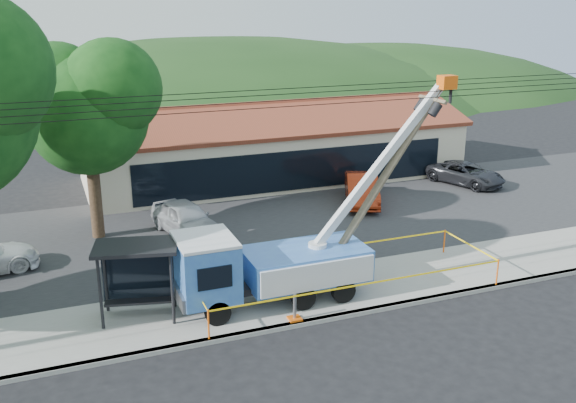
% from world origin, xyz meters
% --- Properties ---
extents(ground, '(120.00, 120.00, 0.00)m').
position_xyz_m(ground, '(0.00, 0.00, 0.00)').
color(ground, black).
rests_on(ground, ground).
extents(curb, '(60.00, 0.25, 0.15)m').
position_xyz_m(curb, '(0.00, 2.10, 0.07)').
color(curb, gray).
rests_on(curb, ground).
extents(sidewalk, '(60.00, 4.00, 0.15)m').
position_xyz_m(sidewalk, '(0.00, 4.00, 0.07)').
color(sidewalk, gray).
rests_on(sidewalk, ground).
extents(parking_lot, '(60.00, 12.00, 0.10)m').
position_xyz_m(parking_lot, '(0.00, 12.00, 0.05)').
color(parking_lot, '#28282B').
rests_on(parking_lot, ground).
extents(strip_mall, '(22.50, 8.53, 4.67)m').
position_xyz_m(strip_mall, '(4.00, 19.98, 1.88)').
color(strip_mall, beige).
rests_on(strip_mall, ground).
extents(tree_lot, '(6.30, 5.60, 8.94)m').
position_xyz_m(tree_lot, '(-7.00, 13.00, 6.21)').
color(tree_lot, '#332316').
rests_on(tree_lot, ground).
extents(hill_center, '(89.60, 64.00, 32.00)m').
position_xyz_m(hill_center, '(10.00, 55.00, 0.00)').
color(hill_center, '#183613').
rests_on(hill_center, ground).
extents(hill_east, '(72.80, 52.00, 26.00)m').
position_xyz_m(hill_east, '(30.00, 55.00, 0.00)').
color(hill_east, '#183613').
rests_on(hill_east, ground).
extents(utility_truck, '(10.33, 3.68, 7.71)m').
position_xyz_m(utility_truck, '(-2.03, 3.93, 1.60)').
color(utility_truck, black).
rests_on(utility_truck, ground).
extents(leaning_pole, '(5.33, 1.67, 7.63)m').
position_xyz_m(leaning_pole, '(2.44, 3.94, 4.27)').
color(leaning_pole, brown).
rests_on(leaning_pole, ground).
extents(bus_shelter, '(3.01, 2.23, 2.61)m').
position_xyz_m(bus_shelter, '(-6.43, 4.55, 2.07)').
color(bus_shelter, black).
rests_on(bus_shelter, ground).
extents(caution_tape, '(11.19, 3.49, 1.01)m').
position_xyz_m(caution_tape, '(0.89, 3.83, 0.90)').
color(caution_tape, '#EB570C').
rests_on(caution_tape, ground).
extents(car_silver, '(2.89, 4.76, 1.51)m').
position_xyz_m(car_silver, '(-3.20, 11.86, 0.00)').
color(car_silver, '#ADAFB4').
rests_on(car_silver, ground).
extents(car_red, '(3.29, 4.85, 1.51)m').
position_xyz_m(car_red, '(6.48, 13.10, 0.00)').
color(car_red, '#9A280F').
rests_on(car_red, ground).
extents(car_dark, '(3.55, 5.00, 1.27)m').
position_xyz_m(car_dark, '(13.79, 14.11, 0.00)').
color(car_dark, black).
rests_on(car_dark, ground).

